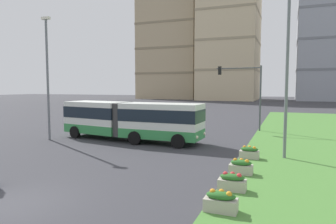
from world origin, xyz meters
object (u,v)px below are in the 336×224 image
Objects in this scene: articulated_bus at (130,120)px; flower_planter_2 at (241,167)px; apartment_tower_west at (172,27)px; apartment_tower_westcentre at (230,30)px; flower_planter_0 at (221,201)px; streetlight_median at (287,68)px; traffic_light_far_right at (246,86)px; apartment_tower_centre at (333,12)px; flower_planter_1 at (232,182)px; flower_planter_3 at (249,152)px; streetlight_left at (48,74)px; car_maroon_sedan at (122,122)px.

articulated_bus is 10.92× the size of flower_planter_2.
apartment_tower_westcentre is (21.24, -4.13, -2.98)m from apartment_tower_west.
streetlight_median is (1.90, 9.04, 4.86)m from flower_planter_0.
apartment_tower_west is (-35.38, 74.56, 21.21)m from traffic_light_far_right.
traffic_light_far_right is 0.12× the size of apartment_tower_centre.
flower_planter_1 is 1.00× the size of flower_planter_3.
streetlight_left is 0.19× the size of apartment_tower_west.
apartment_tower_westcentre is at bearing 100.23° from flower_planter_1.
apartment_tower_centre is at bearing 80.89° from flower_planter_3.
flower_planter_3 is at bearing -18.03° from articulated_bus.
traffic_light_far_right is (-1.77, 20.00, 3.85)m from flower_planter_0.
articulated_bus is at bearing 136.65° from flower_planter_1.
flower_planter_0 is 20.44m from traffic_light_far_right.
articulated_bus is 10.92× the size of flower_planter_0.
flower_planter_1 is (9.53, -9.00, -1.23)m from articulated_bus.
apartment_tower_centre reaches higher than apartment_tower_west.
flower_planter_2 is at bearing -98.77° from apartment_tower_centre.
apartment_tower_westcentre is (-15.91, 85.68, 22.08)m from flower_planter_2.
articulated_bus is 0.24× the size of apartment_tower_west.
flower_planter_0 is 0.02× the size of apartment_tower_westcentre.
traffic_light_far_right is 0.12× the size of apartment_tower_west.
streetlight_left is (-2.46, -7.14, 4.50)m from car_maroon_sedan.
streetlight_median reaches higher than flower_planter_1.
streetlight_left is at bearing 164.21° from flower_planter_2.
flower_planter_1 and flower_planter_2 have the same top height.
flower_planter_0 is at bearing -90.00° from flower_planter_3.
articulated_bus reaches higher than car_maroon_sedan.
streetlight_median is (1.90, 6.79, 4.86)m from flower_planter_1.
car_maroon_sedan is 0.73× the size of traffic_light_far_right.
flower_planter_2 is at bearing -113.91° from streetlight_median.
apartment_tower_westcentre reaches higher than flower_planter_1.
flower_planter_3 is at bearing -3.78° from streetlight_left.
apartment_tower_west is (-27.62, 83.31, 23.83)m from articulated_bus.
streetlight_median is (1.90, 4.29, 4.86)m from flower_planter_2.
flower_planter_0 is at bearing -49.71° from articulated_bus.
flower_planter_3 is at bearing -79.05° from apartment_tower_westcentre.
apartment_tower_west reaches higher than streetlight_left.
flower_planter_0 is 10.44m from streetlight_median.
traffic_light_far_right is at bearing 96.62° from flower_planter_2.
articulated_bus is 11.99m from traffic_light_far_right.
articulated_bus is 2.65× the size of car_maroon_sedan.
apartment_tower_westcentre is at bearing -11.00° from apartment_tower_west.
flower_planter_0 is at bearing -101.87° from streetlight_median.
apartment_tower_west is at bearing 108.34° from articulated_bus.
flower_planter_0 is 1.00× the size of flower_planter_1.
streetlight_median is at bearing -65.46° from apartment_tower_west.
flower_planter_0 is 99.98m from apartment_tower_centre.
flower_planter_0 is at bearing -84.94° from traffic_light_far_right.
flower_planter_2 is (13.19, -11.57, -0.33)m from car_maroon_sedan.
apartment_tower_centre reaches higher than streetlight_median.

